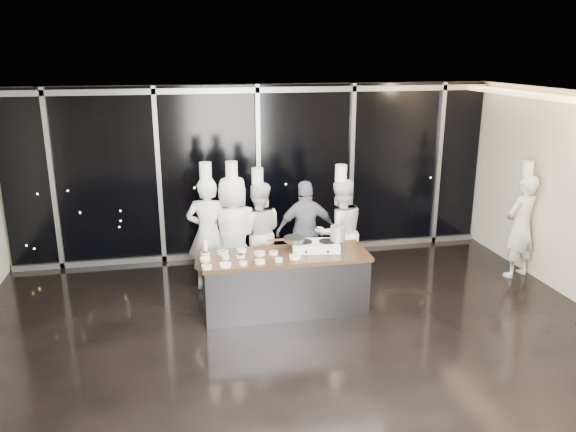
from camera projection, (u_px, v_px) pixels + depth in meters
name	position (u px, v px, depth m)	size (l,w,h in m)	color
ground	(298.00, 339.00, 7.65)	(9.00, 9.00, 0.00)	black
room_shell	(313.00, 177.00, 7.05)	(9.02, 7.02, 3.21)	beige
window_wall	(258.00, 172.00, 10.42)	(8.90, 0.11, 3.20)	black
demo_counter	(285.00, 282.00, 8.37)	(2.46, 0.86, 0.90)	#3D3D42
stove	(316.00, 246.00, 8.41)	(0.76, 0.54, 0.14)	white
frying_pan	(294.00, 239.00, 8.38)	(0.60, 0.38, 0.06)	slate
stock_pot	(338.00, 233.00, 8.39)	(0.22, 0.22, 0.22)	silver
prep_bowls	(242.00, 257.00, 8.05)	(1.43, 0.70, 0.05)	white
squeeze_bottle	(205.00, 247.00, 8.23)	(0.06, 0.06, 0.23)	white
chef_far_left	(208.00, 233.00, 9.02)	(0.77, 0.59, 2.11)	silver
chef_left	(233.00, 232.00, 9.06)	(0.97, 0.68, 2.12)	silver
chef_center	(258.00, 232.00, 9.33)	(0.92, 0.75, 1.96)	silver
guest	(306.00, 231.00, 9.40)	(1.02, 0.43, 1.73)	#131734
chef_right	(339.00, 232.00, 9.24)	(0.98, 0.82, 2.03)	silver
chef_side	(521.00, 225.00, 9.54)	(0.76, 0.63, 2.03)	silver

